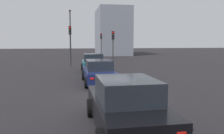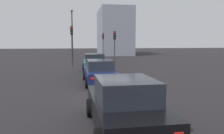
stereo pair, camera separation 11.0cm
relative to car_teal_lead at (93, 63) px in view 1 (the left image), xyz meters
The scene contains 9 objects.
ground_plane 8.74m from the car_teal_lead, behind, with size 160.00×160.00×0.20m, color black.
car_teal_lead is the anchor object (origin of this frame).
car_navy_second 5.79m from the car_teal_lead, behind, with size 4.81×2.04×1.52m.
car_black_third 13.79m from the car_teal_lead, behind, with size 4.70×2.15×1.62m.
traffic_light_near_left 17.23m from the car_teal_lead, ahead, with size 0.32×0.29×4.00m.
traffic_light_near_right 5.71m from the car_teal_lead, 28.64° to the right, with size 0.32×0.30×3.81m.
traffic_light_far_left 5.47m from the car_teal_lead, 24.43° to the left, with size 0.32×0.28×4.30m.
street_lamp_kerbside 11.87m from the car_teal_lead, 10.83° to the left, with size 0.56×0.36×6.86m.
building_facade_left 28.04m from the car_teal_lead, 12.55° to the right, with size 11.86×6.10×9.25m, color gray.
Camera 1 is at (-11.73, 1.58, 2.68)m, focal length 37.14 mm.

